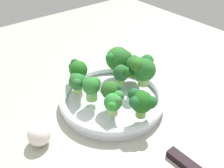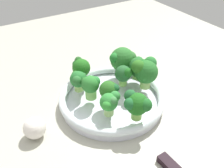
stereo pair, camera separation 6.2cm
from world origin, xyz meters
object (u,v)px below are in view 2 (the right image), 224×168
object	(u,v)px
broccoli_floret_6	(78,80)
broccoli_floret_9	(123,59)
bowl	(112,99)
broccoli_floret_8	(137,104)
broccoli_floret_2	(81,68)
broccoli_floret_7	(146,70)
broccoli_floret_5	(109,90)
broccoli_floret_3	(110,102)
broccoli_floret_4	(91,85)
broccoli_floret_0	(138,67)
garlic_bulb	(34,128)
broccoli_floret_1	(124,74)

from	to	relation	value
broccoli_floret_6	broccoli_floret_9	size ratio (longest dim) A/B	0.71
bowl	broccoli_floret_8	world-z (taller)	broccoli_floret_8
broccoli_floret_2	broccoli_floret_7	size ratio (longest dim) A/B	0.79
broccoli_floret_5	broccoli_floret_7	xyz separation A→B (cm)	(11.18, 0.74, 1.23)
broccoli_floret_3	broccoli_floret_7	xyz separation A→B (cm)	(13.34, 4.55, 1.43)
broccoli_floret_6	broccoli_floret_2	bearing A→B (deg)	55.19
broccoli_floret_3	broccoli_floret_4	size ratio (longest dim) A/B	0.91
bowl	broccoli_floret_8	distance (cm)	11.84
broccoli_floret_0	broccoli_floret_4	size ratio (longest dim) A/B	0.98
broccoli_floret_4	broccoli_floret_6	bearing A→B (deg)	107.03
broccoli_floret_4	garlic_bulb	size ratio (longest dim) A/B	1.24
broccoli_floret_4	broccoli_floret_8	size ratio (longest dim) A/B	0.94
broccoli_floret_5	broccoli_floret_6	xyz separation A→B (cm)	(-4.15, 8.17, -0.40)
broccoli_floret_5	broccoli_floret_3	bearing A→B (deg)	-119.57
bowl	broccoli_floret_7	distance (cm)	11.19
broccoli_floret_0	broccoli_floret_2	size ratio (longest dim) A/B	0.95
broccoli_floret_9	broccoli_floret_1	bearing A→B (deg)	-121.24
broccoli_floret_4	broccoli_floret_5	xyz separation A→B (cm)	(2.82, -3.82, 0.02)
broccoli_floret_0	broccoli_floret_8	distance (cm)	16.16
bowl	broccoli_floret_9	size ratio (longest dim) A/B	3.51
broccoli_floret_9	bowl	bearing A→B (deg)	-138.68
broccoli_floret_8	broccoli_floret_7	bearing A→B (deg)	43.93
broccoli_floret_0	broccoli_floret_6	xyz separation A→B (cm)	(-16.08, 3.26, -0.08)
bowl	broccoli_floret_2	xyz separation A→B (cm)	(-3.78, 9.56, 5.44)
bowl	broccoli_floret_0	xyz separation A→B (cm)	(9.66, 2.49, 5.01)
broccoli_floret_1	broccoli_floret_8	xyz separation A→B (cm)	(-4.59, -11.89, 0.61)
broccoli_floret_4	broccoli_floret_5	distance (cm)	4.75
bowl	broccoli_floret_9	xyz separation A→B (cm)	(7.62, 6.70, 5.98)
broccoli_floret_0	broccoli_floret_8	world-z (taller)	broccoli_floret_8
garlic_bulb	broccoli_floret_7	bearing A→B (deg)	-2.14
broccoli_floret_3	broccoli_floret_5	distance (cm)	4.38
broccoli_floret_5	garlic_bulb	xyz separation A→B (cm)	(-18.06, 1.83, -4.55)
broccoli_floret_6	broccoli_floret_1	bearing A→B (deg)	-21.18
broccoli_floret_5	broccoli_floret_6	world-z (taller)	broccoli_floret_5
broccoli_floret_7	broccoli_floret_5	bearing A→B (deg)	-176.23
broccoli_floret_4	broccoli_floret_1	bearing A→B (deg)	0.73
broccoli_floret_4	broccoli_floret_5	world-z (taller)	broccoli_floret_4
broccoli_floret_4	broccoli_floret_7	world-z (taller)	broccoli_floret_7
bowl	broccoli_floret_6	bearing A→B (deg)	138.14
broccoli_floret_2	broccoli_floret_4	world-z (taller)	broccoli_floret_2
broccoli_floret_1	broccoli_floret_8	world-z (taller)	broccoli_floret_8
broccoli_floret_8	garlic_bulb	xyz separation A→B (cm)	(-20.22, 9.78, -4.95)
broccoli_floret_3	broccoli_floret_5	world-z (taller)	broccoli_floret_5
broccoli_floret_3	broccoli_floret_8	bearing A→B (deg)	-43.75
bowl	garlic_bulb	distance (cm)	20.35
bowl	broccoli_floret_6	xyz separation A→B (cm)	(-6.42, 5.75, 4.92)
broccoli_floret_6	broccoli_floret_8	xyz separation A→B (cm)	(6.31, -16.12, 0.80)
broccoli_floret_2	broccoli_floret_6	size ratio (longest dim) A/B	1.18
bowl	garlic_bulb	world-z (taller)	garlic_bulb
broccoli_floret_0	broccoli_floret_3	bearing A→B (deg)	-148.26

